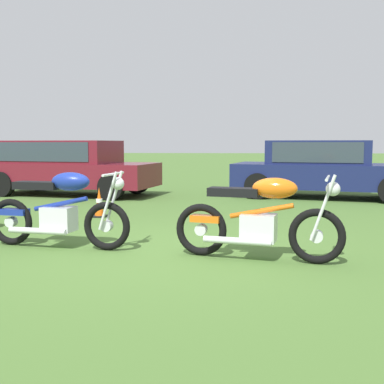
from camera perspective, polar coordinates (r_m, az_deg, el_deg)
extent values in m
plane|color=#476B2D|center=(6.17, -3.62, -6.98)|extent=(120.00, 120.00, 0.00)
torus|color=black|center=(6.24, -10.07, -3.99)|extent=(0.63, 0.19, 0.63)
torus|color=black|center=(6.90, -20.66, -3.33)|extent=(0.63, 0.19, 0.63)
cylinder|color=silver|center=(6.24, -10.07, -3.99)|extent=(0.15, 0.12, 0.14)
cylinder|color=silver|center=(6.90, -20.66, -3.33)|extent=(0.15, 0.12, 0.14)
cylinder|color=silver|center=(6.25, -9.29, -0.87)|extent=(0.27, 0.08, 0.74)
cylinder|color=silver|center=(6.08, -9.94, -1.06)|extent=(0.27, 0.08, 0.74)
cube|color=silver|center=(6.52, -15.50, -3.09)|extent=(0.44, 0.36, 0.32)
cylinder|color=navy|center=(6.48, -15.31, -1.36)|extent=(0.76, 0.18, 0.22)
ellipsoid|color=navy|center=(6.38, -14.20, 1.21)|extent=(0.55, 0.34, 0.24)
cube|color=black|center=(6.62, -17.87, 0.75)|extent=(0.63, 0.33, 0.10)
cube|color=navy|center=(6.85, -20.29, -2.20)|extent=(0.38, 0.23, 0.08)
cylinder|color=silver|center=(6.12, -9.32, 2.12)|extent=(0.13, 0.64, 0.03)
sphere|color=silver|center=(6.11, -8.78, 0.99)|extent=(0.18, 0.18, 0.16)
cylinder|color=silver|center=(6.52, -17.84, -4.41)|extent=(0.80, 0.20, 0.08)
torus|color=black|center=(5.63, 14.58, -5.10)|extent=(0.64, 0.23, 0.64)
torus|color=black|center=(5.86, 1.09, -4.48)|extent=(0.64, 0.23, 0.64)
cylinder|color=silver|center=(5.63, 14.58, -5.10)|extent=(0.16, 0.13, 0.14)
cylinder|color=silver|center=(5.86, 1.09, -4.48)|extent=(0.16, 0.13, 0.14)
cylinder|color=silver|center=(5.66, 15.33, -1.67)|extent=(0.27, 0.10, 0.74)
cylinder|color=silver|center=(5.48, 15.24, -1.90)|extent=(0.27, 0.10, 0.74)
cube|color=silver|center=(5.69, 7.90, -4.22)|extent=(0.46, 0.38, 0.32)
cylinder|color=orange|center=(5.65, 8.23, -2.23)|extent=(0.74, 0.23, 0.21)
ellipsoid|color=orange|center=(5.60, 9.78, 0.45)|extent=(0.57, 0.37, 0.24)
cube|color=black|center=(5.69, 4.99, 0.00)|extent=(0.64, 0.37, 0.10)
cube|color=orange|center=(5.82, 1.66, -3.15)|extent=(0.39, 0.26, 0.08)
cylinder|color=silver|center=(5.54, 15.79, 1.60)|extent=(0.18, 0.63, 0.03)
sphere|color=silver|center=(5.54, 16.38, 0.34)|extent=(0.19, 0.19, 0.16)
cylinder|color=silver|center=(5.60, 5.37, -5.80)|extent=(0.80, 0.26, 0.08)
cube|color=maroon|center=(13.05, -14.08, 2.06)|extent=(4.69, 2.57, 0.60)
cube|color=maroon|center=(13.23, -15.66, 4.58)|extent=(3.35, 2.14, 0.60)
cube|color=#2D3842|center=(13.22, -15.66, 4.67)|extent=(2.90, 2.09, 0.48)
cylinder|color=black|center=(13.13, -6.51, 1.21)|extent=(0.67, 0.34, 0.64)
cylinder|color=black|center=(11.64, -9.56, 0.58)|extent=(0.67, 0.34, 0.64)
cylinder|color=black|center=(14.55, -17.66, 1.42)|extent=(0.67, 0.34, 0.64)
cylinder|color=black|center=(13.22, -21.55, 0.87)|extent=(0.67, 0.34, 0.64)
cube|color=#161E4C|center=(12.48, 15.44, 1.86)|extent=(4.75, 2.77, 0.60)
cube|color=#161E4C|center=(12.47, 14.83, 4.54)|extent=(2.76, 2.12, 0.60)
cube|color=#2D3842|center=(12.47, 14.83, 4.63)|extent=(2.41, 2.07, 0.48)
cylinder|color=black|center=(13.48, 9.10, 1.30)|extent=(0.67, 0.37, 0.64)
cylinder|color=black|center=(11.87, 7.80, 0.71)|extent=(0.67, 0.37, 0.64)
cone|color=#EA590F|center=(9.06, -10.94, -1.18)|extent=(0.18, 0.18, 0.56)
cube|color=black|center=(9.09, -10.91, -2.83)|extent=(0.25, 0.25, 0.03)
cylinder|color=white|center=(9.06, -10.95, -1.01)|extent=(0.12, 0.12, 0.07)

